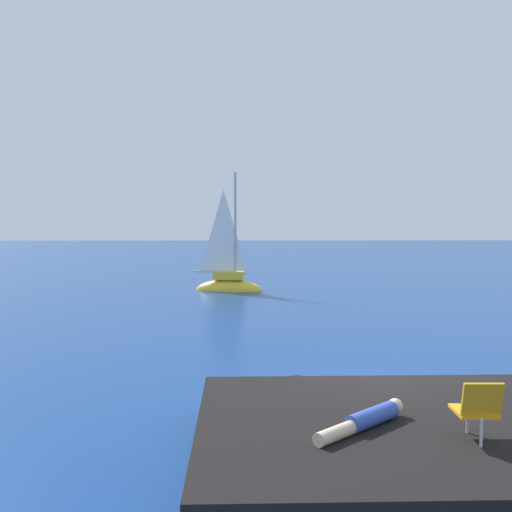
% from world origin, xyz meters
% --- Properties ---
extents(ground_plane, '(160.00, 160.00, 0.00)m').
position_xyz_m(ground_plane, '(0.00, 0.00, 0.00)').
color(ground_plane, navy).
extents(shore_ledge, '(5.80, 4.68, 0.66)m').
position_xyz_m(shore_ledge, '(-0.34, -3.07, 0.33)').
color(shore_ledge, black).
rests_on(shore_ledge, ground).
extents(boulder_seaward, '(1.29, 1.58, 1.10)m').
position_xyz_m(boulder_seaward, '(-2.11, -0.90, 0.00)').
color(boulder_seaward, black).
rests_on(boulder_seaward, ground).
extents(boulder_inland, '(1.26, 1.19, 0.73)m').
position_xyz_m(boulder_inland, '(0.49, -0.43, 0.00)').
color(boulder_inland, black).
rests_on(boulder_inland, ground).
extents(sailboat_near, '(3.35, 1.65, 6.09)m').
position_xyz_m(sailboat_near, '(-3.38, 16.74, 0.33)').
color(sailboat_near, yellow).
rests_on(sailboat_near, ground).
extents(person_sunbather, '(1.38, 1.30, 0.25)m').
position_xyz_m(person_sunbather, '(-0.97, -3.37, 0.77)').
color(person_sunbather, '#334CB2').
rests_on(person_sunbather, shore_ledge).
extents(beach_chair, '(0.49, 0.60, 0.80)m').
position_xyz_m(beach_chair, '(0.29, -3.88, 1.10)').
color(beach_chair, orange).
rests_on(beach_chair, shore_ledge).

